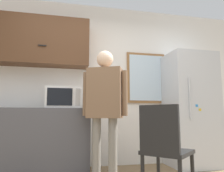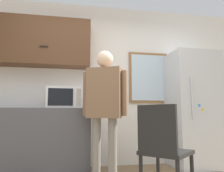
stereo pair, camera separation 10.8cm
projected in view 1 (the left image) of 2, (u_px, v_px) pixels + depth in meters
back_wall at (90, 83)px, 3.65m from camera, size 6.00×0.06×2.70m
counter at (9, 142)px, 2.95m from camera, size 2.13×0.63×0.90m
upper_cabinets at (18, 40)px, 3.30m from camera, size 2.13×0.34×0.75m
microwave at (63, 98)px, 3.10m from camera, size 0.47×0.38×0.30m
person at (105, 100)px, 2.77m from camera, size 0.54×0.38×1.64m
refrigerator at (191, 109)px, 3.59m from camera, size 0.75×0.65×1.83m
chair at (164, 145)px, 2.23m from camera, size 0.63×0.63×0.91m
window at (146, 78)px, 3.83m from camera, size 0.70×0.05×0.88m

